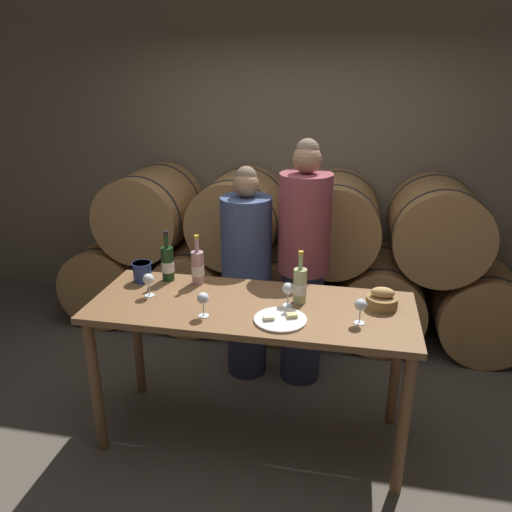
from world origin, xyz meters
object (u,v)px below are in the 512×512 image
person_left (247,275)px  cheese_plate (280,319)px  tasting_table (251,323)px  person_right (303,265)px  wine_bottle_red (168,264)px  wine_bottle_rose (198,267)px  wine_glass_far_left (149,280)px  wine_glass_right (361,306)px  bread_basket (382,300)px  wine_glass_center (288,289)px  wine_glass_left (203,299)px  blue_crock (142,271)px  wine_bottle_white (300,285)px

person_left → cheese_plate: bearing=-66.7°
tasting_table → person_left: (-0.18, 0.72, -0.01)m
person_right → cheese_plate: (-0.03, -0.88, 0.03)m
wine_bottle_red → cheese_plate: bearing=-27.5°
wine_bottle_rose → wine_glass_far_left: wine_bottle_rose is taller
person_right → wine_glass_far_left: person_right is taller
tasting_table → person_right: (0.23, 0.72, 0.10)m
wine_glass_right → bread_basket: bearing=60.4°
person_right → wine_glass_center: bearing=-91.4°
tasting_table → wine_glass_right: size_ratio=13.14×
cheese_plate → wine_glass_right: (0.42, 0.06, 0.10)m
person_right → wine_glass_center: person_right is taller
bread_basket → wine_glass_far_left: 1.37m
wine_glass_left → blue_crock: bearing=143.4°
blue_crock → wine_glass_far_left: wine_glass_far_left is taller
wine_glass_right → wine_bottle_red: bearing=163.6°
wine_glass_right → wine_glass_far_left: bearing=175.0°
bread_basket → wine_glass_right: wine_glass_right is taller
person_left → wine_bottle_white: bearing=-54.1°
person_left → bread_basket: 1.12m
wine_glass_right → wine_glass_left: bearing=-174.3°
tasting_table → wine_glass_right: wine_glass_right is taller
tasting_table → wine_bottle_red: wine_bottle_red is taller
blue_crock → bread_basket: bearing=-3.4°
wine_glass_left → wine_glass_right: (0.85, 0.08, 0.00)m
person_left → wine_bottle_white: person_left is taller
cheese_plate → person_left: bearing=113.3°
wine_bottle_red → wine_bottle_rose: wine_bottle_red is taller
person_left → wine_glass_left: person_left is taller
wine_glass_left → wine_glass_right: same height
wine_bottle_red → bread_basket: bearing=-5.9°
cheese_plate → wine_glass_far_left: size_ratio=2.02×
person_left → wine_bottle_rose: bearing=-114.1°
bread_basket → wine_glass_center: wine_glass_center is taller
blue_crock → wine_glass_right: bearing=-12.6°
wine_bottle_white → blue_crock: bearing=173.8°
cheese_plate → wine_glass_center: size_ratio=2.02×
wine_glass_left → person_right: bearing=63.3°
wine_glass_right → wine_glass_center: bearing=161.7°
wine_bottle_white → person_right: bearing=94.0°
wine_bottle_red → wine_glass_right: wine_bottle_red is taller
blue_crock → wine_glass_right: size_ratio=0.88×
person_right → wine_bottle_rose: (-0.62, -0.48, 0.13)m
wine_glass_far_left → tasting_table: bearing=-0.3°
wine_glass_far_left → wine_glass_center: 0.84m
wine_bottle_white → wine_bottle_rose: wine_bottle_rose is taller
person_left → bread_basket: person_left is taller
wine_glass_far_left → wine_glass_left: bearing=-26.0°
wine_bottle_white → bread_basket: size_ratio=1.76×
blue_crock → wine_glass_center: (0.97, -0.17, 0.04)m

